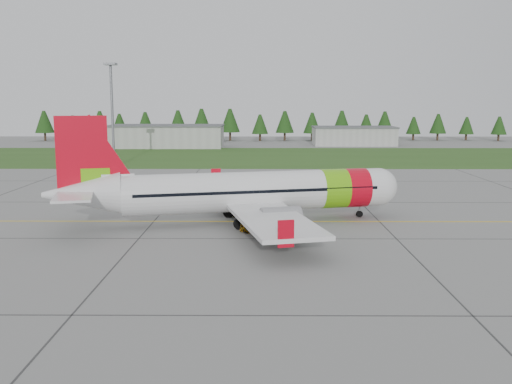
{
  "coord_description": "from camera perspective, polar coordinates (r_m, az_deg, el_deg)",
  "views": [
    {
      "loc": [
        -3.27,
        -53.76,
        13.22
      ],
      "look_at": [
        -3.65,
        4.72,
        3.84
      ],
      "focal_mm": 40.0,
      "sensor_mm": 36.0,
      "label": 1
    }
  ],
  "objects": [
    {
      "name": "hangar_east",
      "position": [
        174.4,
        9.74,
        5.49
      ],
      "size": [
        24.0,
        12.0,
        5.2
      ],
      "primitive_type": "cube",
      "color": "#A8A8A3",
      "rests_on": "ground"
    },
    {
      "name": "ground",
      "position": [
        55.46,
        3.75,
        -4.69
      ],
      "size": [
        320.0,
        320.0,
        0.0
      ],
      "primitive_type": "plane",
      "color": "gray",
      "rests_on": "ground"
    },
    {
      "name": "taxi_guideline",
      "position": [
        63.24,
        3.33,
        -2.95
      ],
      "size": [
        120.0,
        0.25,
        0.02
      ],
      "primitive_type": "cube",
      "color": "gold",
      "rests_on": "ground"
    },
    {
      "name": "treeline",
      "position": [
        191.97,
        1.35,
        6.66
      ],
      "size": [
        160.0,
        8.0,
        10.0
      ],
      "primitive_type": null,
      "color": "#1C3F14",
      "rests_on": "ground"
    },
    {
      "name": "follow_me_car",
      "position": [
        57.63,
        0.23,
        -2.25
      ],
      "size": [
        1.33,
        1.55,
        3.74
      ],
      "primitive_type": "imported",
      "rotation": [
        0.0,
        0.0,
        1.53
      ],
      "color": "orange",
      "rests_on": "ground"
    },
    {
      "name": "aircraft",
      "position": [
        62.06,
        -0.83,
        -0.0
      ],
      "size": [
        38.25,
        35.92,
        11.75
      ],
      "rotation": [
        0.0,
        0.0,
        0.23
      ],
      "color": "silver",
      "rests_on": "ground"
    },
    {
      "name": "service_van",
      "position": [
        105.88,
        -14.45,
        2.72
      ],
      "size": [
        1.67,
        1.62,
        3.93
      ],
      "primitive_type": "imported",
      "rotation": [
        0.0,
        0.0,
        0.28
      ],
      "color": "white",
      "rests_on": "ground"
    },
    {
      "name": "grass_strip",
      "position": [
        136.44,
        1.74,
        3.56
      ],
      "size": [
        320.0,
        50.0,
        0.03
      ],
      "primitive_type": "cube",
      "color": "#30561E",
      "rests_on": "ground"
    },
    {
      "name": "floodlight_mast",
      "position": [
        115.44,
        -14.16,
        7.24
      ],
      "size": [
        0.5,
        0.5,
        20.0
      ],
      "primitive_type": "cylinder",
      "color": "slate",
      "rests_on": "ground"
    },
    {
      "name": "hangar_west",
      "position": [
        166.24,
        -8.93,
        5.48
      ],
      "size": [
        32.0,
        14.0,
        6.0
      ],
      "primitive_type": "cube",
      "color": "#A8A8A3",
      "rests_on": "ground"
    }
  ]
}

